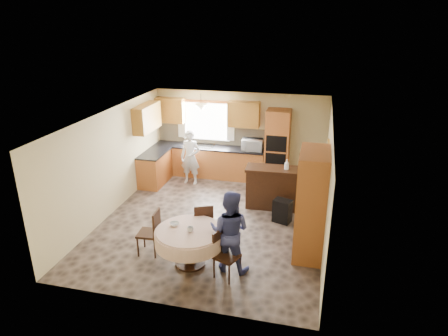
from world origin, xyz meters
The scene contains 36 objects.
floor centered at (0.00, 0.00, 0.00)m, with size 5.00×6.00×0.01m, color brown.
ceiling centered at (0.00, 0.00, 2.50)m, with size 5.00×6.00×0.01m, color white.
wall_back centered at (0.00, 3.00, 1.25)m, with size 5.00×0.02×2.50m, color #C7B67F.
wall_front centered at (0.00, -3.00, 1.25)m, with size 5.00×0.02×2.50m, color #C7B67F.
wall_left centered at (-2.50, 0.00, 1.25)m, with size 0.02×6.00×2.50m, color #C7B67F.
wall_right centered at (2.50, 0.00, 1.25)m, with size 0.02×6.00×2.50m, color #C7B67F.
window centered at (-1.00, 2.98, 1.60)m, with size 1.40×0.03×1.10m, color white.
curtain_left centered at (-1.75, 2.93, 1.65)m, with size 0.22×0.02×1.15m, color white.
curtain_right centered at (-0.25, 2.93, 1.65)m, with size 0.22×0.02×1.15m, color white.
base_cab_back centered at (-0.85, 2.70, 0.44)m, with size 3.30×0.60×0.88m, color #CC7436.
counter_back centered at (-0.85, 2.70, 0.90)m, with size 3.30×0.64×0.04m, color black.
base_cab_left centered at (-2.20, 1.80, 0.44)m, with size 0.60×1.20×0.88m, color #CC7436.
counter_left centered at (-2.20, 1.80, 0.90)m, with size 0.64×1.20×0.04m, color black.
backsplash centered at (-0.85, 2.99, 1.18)m, with size 3.30×0.02×0.55m, color tan.
wall_cab_left centered at (-2.05, 2.83, 1.91)m, with size 0.85×0.33×0.72m, color #C08830.
wall_cab_right centered at (0.15, 2.83, 1.91)m, with size 0.90×0.33×0.72m, color #C08830.
wall_cab_side centered at (-2.33, 1.80, 1.91)m, with size 0.33×1.20×0.72m, color #C08830.
oven_tower centered at (1.15, 2.69, 1.06)m, with size 0.66×0.62×2.12m, color #CC7436.
oven_upper centered at (1.15, 2.38, 1.25)m, with size 0.56×0.01×0.45m, color black.
oven_lower centered at (1.15, 2.38, 0.75)m, with size 0.56×0.01×0.45m, color black.
pendant centered at (-1.00, 2.50, 2.12)m, with size 0.36×0.36×0.18m, color beige.
sideboard centered at (1.27, 1.06, 0.49)m, with size 1.38×0.57×0.98m, color #381D0F.
space_heater centered at (1.58, 0.34, 0.28)m, with size 0.40×0.28×0.55m, color black.
cupboard centered at (2.22, -0.80, 1.08)m, with size 0.56×1.13×2.15m, color #CC7436.
dining_table centered at (0.03, -1.79, 0.58)m, with size 1.32×1.32×0.75m.
chair_left centered at (-0.82, -1.59, 0.52)m, with size 0.44×0.44×0.95m.
chair_back centered at (0.09, -1.05, 0.53)m, with size 0.54×0.54×0.95m.
chair_right centered at (0.74, -1.97, 0.50)m, with size 0.51×0.51×0.91m.
framed_picture centered at (2.47, 0.40, 1.74)m, with size 0.06×0.58×0.48m.
microwave centered at (0.44, 2.65, 1.08)m, with size 0.59×0.40×0.33m, color silver.
person_sink centered at (-1.21, 2.04, 0.78)m, with size 0.57×0.37×1.55m, color silver.
person_dining centered at (0.80, -1.74, 0.80)m, with size 0.78×0.61×1.60m, color navy.
bowl_sideboard centered at (1.02, 1.06, 1.01)m, with size 0.19×0.19×0.05m, color #B2B2B2.
bottle_sideboard centered at (1.56, 1.06, 1.14)m, with size 0.12×0.12×0.31m, color silver.
cup_table centered at (0.07, -1.84, 0.80)m, with size 0.12×0.12×0.10m, color #B2B2B2.
bowl_table centered at (-0.30, -1.69, 0.78)m, with size 0.18×0.18×0.06m, color #B2B2B2.
Camera 1 is at (2.23, -8.01, 4.52)m, focal length 32.00 mm.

